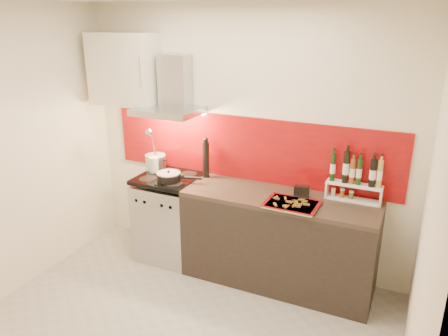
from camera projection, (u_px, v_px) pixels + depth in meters
The scene contains 16 objects.
floor at pixel (175, 336), 3.55m from camera, with size 3.40×3.40×0.00m, color #9E9991.
back_wall at pixel (243, 140), 4.32m from camera, with size 3.40×0.02×2.60m, color silver.
left_wall at pixel (1, 157), 3.80m from camera, with size 0.02×2.80×2.60m, color silver.
right_wall at pixel (427, 236), 2.45m from camera, with size 0.02×2.80×2.60m, color silver.
backsplash at pixel (247, 149), 4.32m from camera, with size 3.00×0.02×0.64m, color maroon.
range_stove at pixel (170, 218), 4.62m from camera, with size 0.60×0.60×0.91m.
counter at pixel (278, 240), 4.15m from camera, with size 1.80×0.60×0.90m.
range_hood at pixel (172, 93), 4.31m from camera, with size 0.62×0.50×0.61m.
upper_cabinet at pixel (124, 69), 4.45m from camera, with size 0.70×0.35×0.72m, color silver.
stock_pot at pixel (156, 162), 4.65m from camera, with size 0.22×0.22×0.19m.
saute_pan at pixel (169, 177), 4.34m from camera, with size 0.45×0.24×0.11m.
utensil_jar at pixel (153, 160), 4.54m from camera, with size 0.10×0.16×0.49m.
pepper_mill at pixel (206, 158), 4.41m from camera, with size 0.07×0.07×0.42m.
step_shelf at pixel (355, 180), 3.85m from camera, with size 0.49×0.13×0.45m.
caddy_box at pixel (302, 192), 3.94m from camera, with size 0.13×0.06×0.12m, color black.
baking_tray at pixel (292, 204), 3.80m from camera, with size 0.47×0.37×0.03m.
Camera 1 is at (1.58, -2.46, 2.47)m, focal length 35.00 mm.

